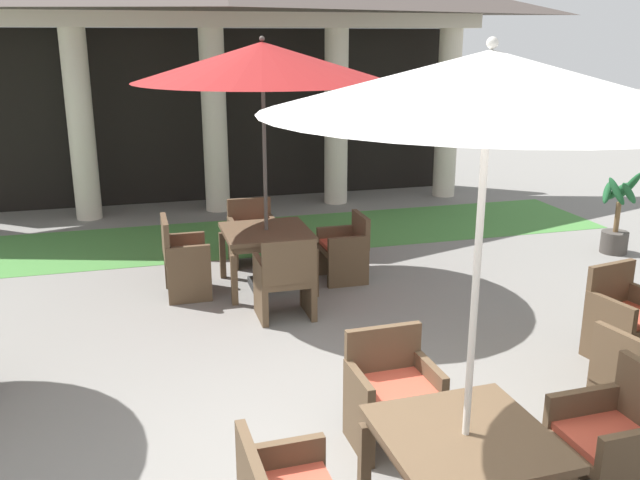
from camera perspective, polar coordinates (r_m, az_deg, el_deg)
background_pavilion at (r=11.84m, az=-9.21°, el=19.02°), size 9.72×3.09×4.44m
lawn_strip at (r=10.38m, az=-7.15°, el=0.21°), size 11.52×2.05×0.01m
patio_table_near_foreground at (r=4.26m, az=11.88°, el=-16.47°), size 0.99×0.99×0.70m
patio_umbrella_near_foreground at (r=3.60m, az=13.85°, el=12.23°), size 2.33×2.33×2.90m
patio_chair_near_foreground_east at (r=4.90m, az=23.11°, el=-15.32°), size 0.61×0.59×0.92m
patio_chair_near_foreground_north at (r=5.18m, az=6.01°, el=-12.45°), size 0.63×0.53×0.84m
patio_table_mid_right at (r=8.15m, az=-4.45°, el=0.22°), size 1.01×1.01×0.71m
patio_umbrella_mid_right at (r=7.82m, az=-4.79°, el=14.40°), size 2.87×2.87×2.90m
patio_chair_mid_right_east at (r=8.45m, az=2.08°, el=-0.78°), size 0.52×0.56×0.82m
patio_chair_mid_right_west at (r=8.08m, az=-11.26°, el=-1.59°), size 0.50×0.61×0.93m
patio_chair_mid_right_south at (r=7.29m, az=-2.89°, el=-3.35°), size 0.59×0.53×0.92m
patio_chair_mid_right_north at (r=9.13m, az=-5.64°, el=0.51°), size 0.60×0.50×0.83m
patio_chair_far_back_north at (r=6.99m, az=23.94°, el=-5.96°), size 0.67×0.65×0.88m
potted_palm_right_edge at (r=10.34m, az=23.33°, el=1.22°), size 0.54×0.51×1.18m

